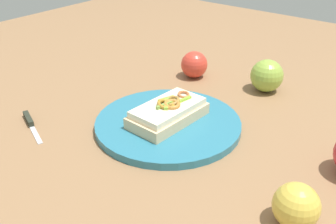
% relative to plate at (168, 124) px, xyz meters
% --- Properties ---
extents(ground_plane, '(2.00, 2.00, 0.00)m').
position_rel_plate_xyz_m(ground_plane, '(0.00, 0.00, -0.01)').
color(ground_plane, '#8F6845').
rests_on(ground_plane, ground).
extents(plate, '(0.30, 0.30, 0.02)m').
position_rel_plate_xyz_m(plate, '(0.00, 0.00, 0.00)').
color(plate, teal).
rests_on(plate, ground_plane).
extents(sandwich, '(0.10, 0.17, 0.05)m').
position_rel_plate_xyz_m(sandwich, '(-0.00, -0.00, 0.03)').
color(sandwich, beige).
rests_on(sandwich, plate).
extents(apple_1, '(0.11, 0.11, 0.08)m').
position_rel_plate_xyz_m(apple_1, '(-0.08, -0.29, 0.03)').
color(apple_1, '#90B241').
rests_on(apple_1, ground_plane).
extents(apple_2, '(0.10, 0.10, 0.07)m').
position_rel_plate_xyz_m(apple_2, '(0.11, -0.25, 0.03)').
color(apple_2, red).
rests_on(apple_2, ground_plane).
extents(apple_3, '(0.08, 0.08, 0.07)m').
position_rel_plate_xyz_m(apple_3, '(-0.31, 0.10, 0.03)').
color(apple_3, gold).
rests_on(apple_3, ground_plane).
extents(knife, '(0.12, 0.06, 0.01)m').
position_rel_plate_xyz_m(knife, '(0.23, 0.17, -0.00)').
color(knife, silver).
rests_on(knife, ground_plane).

